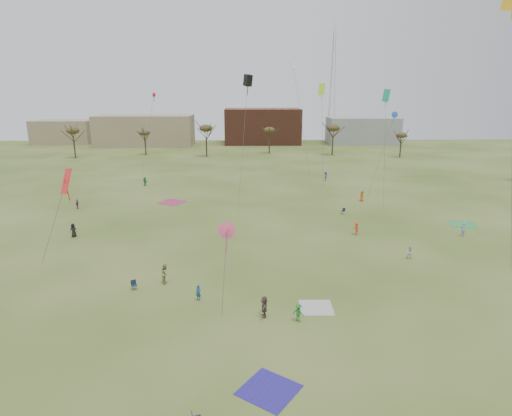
{
  "coord_description": "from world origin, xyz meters",
  "views": [
    {
      "loc": [
        -1.16,
        -33.56,
        17.9
      ],
      "look_at": [
        0.0,
        12.0,
        5.5
      ],
      "focal_mm": 30.23,
      "sensor_mm": 36.0,
      "label": 1
    }
  ],
  "objects_px": {
    "camp_chair_right": "(343,212)",
    "radio_tower": "(332,87)",
    "flyer_near_center": "(298,313)",
    "flyer_near_right": "(198,293)",
    "camp_chair_left": "(134,287)"
  },
  "relations": [
    {
      "from": "flyer_near_center",
      "to": "camp_chair_left",
      "type": "distance_m",
      "value": 15.85
    },
    {
      "from": "camp_chair_left",
      "to": "radio_tower",
      "type": "height_order",
      "value": "radio_tower"
    },
    {
      "from": "radio_tower",
      "to": "flyer_near_right",
      "type": "bearing_deg",
      "value": -105.95
    },
    {
      "from": "flyer_near_center",
      "to": "camp_chair_left",
      "type": "height_order",
      "value": "flyer_near_center"
    },
    {
      "from": "flyer_near_right",
      "to": "camp_chair_right",
      "type": "bearing_deg",
      "value": 84.92
    },
    {
      "from": "flyer_near_right",
      "to": "camp_chair_left",
      "type": "xyz_separation_m",
      "value": [
        -6.23,
        2.29,
        -0.46
      ]
    },
    {
      "from": "camp_chair_right",
      "to": "radio_tower",
      "type": "relative_size",
      "value": 0.02
    },
    {
      "from": "flyer_near_right",
      "to": "camp_chair_right",
      "type": "distance_m",
      "value": 33.21
    },
    {
      "from": "flyer_near_center",
      "to": "camp_chair_left",
      "type": "xyz_separation_m",
      "value": [
        -14.63,
        6.09,
        -0.48
      ]
    },
    {
      "from": "flyer_near_right",
      "to": "camp_chair_left",
      "type": "relative_size",
      "value": 1.65
    },
    {
      "from": "flyer_near_center",
      "to": "flyer_near_right",
      "type": "bearing_deg",
      "value": 6.74
    },
    {
      "from": "flyer_near_center",
      "to": "radio_tower",
      "type": "xyz_separation_m",
      "value": [
        26.97,
        127.55,
        18.47
      ]
    },
    {
      "from": "flyer_near_center",
      "to": "flyer_near_right",
      "type": "height_order",
      "value": "flyer_near_center"
    },
    {
      "from": "camp_chair_left",
      "to": "radio_tower",
      "type": "bearing_deg",
      "value": 43.67
    },
    {
      "from": "flyer_near_right",
      "to": "radio_tower",
      "type": "relative_size",
      "value": 0.04
    }
  ]
}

